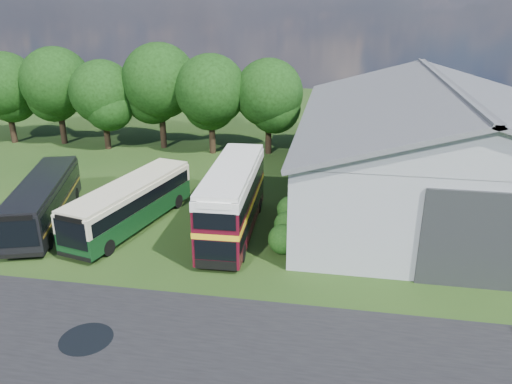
% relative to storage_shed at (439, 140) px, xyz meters
% --- Properties ---
extents(ground, '(120.00, 120.00, 0.00)m').
position_rel_storage_shed_xyz_m(ground, '(-15.00, -15.98, -4.17)').
color(ground, '#1A3510').
rests_on(ground, ground).
extents(asphalt_road, '(60.00, 8.00, 0.02)m').
position_rel_storage_shed_xyz_m(asphalt_road, '(-12.00, -18.98, -4.17)').
color(asphalt_road, black).
rests_on(asphalt_road, ground).
extents(puddle, '(2.20, 2.20, 0.01)m').
position_rel_storage_shed_xyz_m(puddle, '(-16.50, -18.98, -4.17)').
color(puddle, black).
rests_on(puddle, ground).
extents(storage_shed, '(18.80, 24.80, 8.15)m').
position_rel_storage_shed_xyz_m(storage_shed, '(0.00, 0.00, 0.00)').
color(storage_shed, gray).
rests_on(storage_shed, ground).
extents(tree_far_left, '(6.12, 6.12, 8.64)m').
position_rel_storage_shed_xyz_m(tree_far_left, '(-38.00, 8.02, 1.40)').
color(tree_far_left, black).
rests_on(tree_far_left, ground).
extents(tree_left_a, '(6.46, 6.46, 9.12)m').
position_rel_storage_shed_xyz_m(tree_left_a, '(-33.00, 8.52, 1.71)').
color(tree_left_a, black).
rests_on(tree_left_a, ground).
extents(tree_left_b, '(5.78, 5.78, 8.16)m').
position_rel_storage_shed_xyz_m(tree_left_b, '(-28.00, 7.52, 1.09)').
color(tree_left_b, black).
rests_on(tree_left_b, ground).
extents(tree_mid, '(6.80, 6.80, 9.60)m').
position_rel_storage_shed_xyz_m(tree_mid, '(-23.00, 8.82, 2.02)').
color(tree_mid, black).
rests_on(tree_mid, ground).
extents(tree_right_a, '(6.26, 6.26, 8.83)m').
position_rel_storage_shed_xyz_m(tree_right_a, '(-18.00, 7.82, 1.52)').
color(tree_right_a, black).
rests_on(tree_right_a, ground).
extents(tree_right_b, '(5.98, 5.98, 8.45)m').
position_rel_storage_shed_xyz_m(tree_right_b, '(-13.00, 8.62, 1.27)').
color(tree_right_b, black).
rests_on(tree_right_b, ground).
extents(shrub_front, '(1.70, 1.70, 1.70)m').
position_rel_storage_shed_xyz_m(shrub_front, '(-9.40, -9.98, -4.17)').
color(shrub_front, '#194714').
rests_on(shrub_front, ground).
extents(shrub_mid, '(1.60, 1.60, 1.60)m').
position_rel_storage_shed_xyz_m(shrub_mid, '(-9.40, -7.98, -4.17)').
color(shrub_mid, '#194714').
rests_on(shrub_mid, ground).
extents(shrub_back, '(1.80, 1.80, 1.80)m').
position_rel_storage_shed_xyz_m(shrub_back, '(-9.40, -5.98, -4.17)').
color(shrub_back, '#194714').
rests_on(shrub_back, ground).
extents(bus_green_single, '(4.65, 10.53, 2.83)m').
position_rel_storage_shed_xyz_m(bus_green_single, '(-18.98, -8.25, -2.66)').
color(bus_green_single, black).
rests_on(bus_green_single, ground).
extents(bus_maroon_double, '(2.80, 9.85, 4.20)m').
position_rel_storage_shed_xyz_m(bus_maroon_double, '(-12.63, -8.14, -2.07)').
color(bus_maroon_double, black).
rests_on(bus_maroon_double, ground).
extents(bus_dark_single, '(5.29, 10.47, 2.82)m').
position_rel_storage_shed_xyz_m(bus_dark_single, '(-24.45, -8.71, -2.67)').
color(bus_dark_single, black).
rests_on(bus_dark_single, ground).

